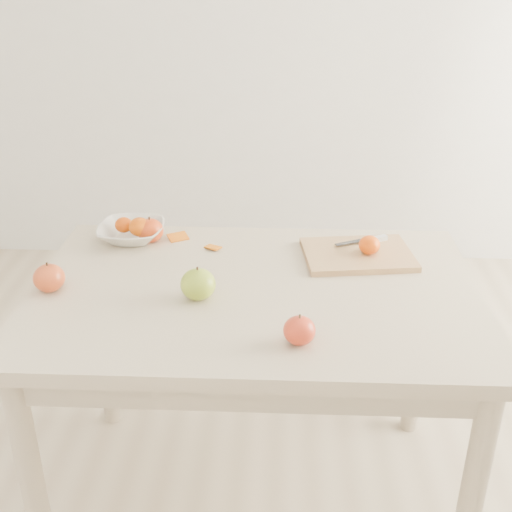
{
  "coord_description": "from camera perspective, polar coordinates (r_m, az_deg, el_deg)",
  "views": [
    {
      "loc": [
        0.07,
        -1.5,
        1.58
      ],
      "look_at": [
        0.0,
        0.05,
        0.82
      ],
      "focal_mm": 45.0,
      "sensor_mm": 36.0,
      "label": 1
    }
  ],
  "objects": [
    {
      "name": "apple_red_a",
      "position": [
        1.99,
        -9.39,
        2.26
      ],
      "size": [
        0.08,
        0.08,
        0.07
      ],
      "primitive_type": "ellipsoid",
      "color": "#981504",
      "rests_on": "table"
    },
    {
      "name": "apple_red_e",
      "position": [
        1.47,
        3.87,
        -6.62
      ],
      "size": [
        0.08,
        0.08,
        0.07
      ],
      "primitive_type": "ellipsoid",
      "color": "#A31E1A",
      "rests_on": "table"
    },
    {
      "name": "board_tangerine",
      "position": [
        1.87,
        10.04,
        0.98
      ],
      "size": [
        0.06,
        0.06,
        0.05
      ],
      "primitive_type": "ellipsoid",
      "color": "#D14D07",
      "rests_on": "cutting_board"
    },
    {
      "name": "apple_red_d",
      "position": [
        1.77,
        -17.92,
        -1.87
      ],
      "size": [
        0.08,
        0.08,
        0.07
      ],
      "primitive_type": "ellipsoid",
      "color": "maroon",
      "rests_on": "table"
    },
    {
      "name": "paring_knife",
      "position": [
        1.96,
        10.21,
        1.43
      ],
      "size": [
        0.16,
        0.08,
        0.01
      ],
      "color": "silver",
      "rests_on": "cutting_board"
    },
    {
      "name": "orange_peel_b",
      "position": [
        1.93,
        -3.84,
        0.72
      ],
      "size": [
        0.06,
        0.05,
        0.01
      ],
      "primitive_type": "cube",
      "rotation": [
        -0.14,
        0.0,
        -0.45
      ],
      "color": "orange",
      "rests_on": "table"
    },
    {
      "name": "fruit_bowl",
      "position": [
        2.01,
        -11.01,
        2.08
      ],
      "size": [
        0.2,
        0.2,
        0.05
      ],
      "primitive_type": "imported",
      "color": "silver",
      "rests_on": "table"
    },
    {
      "name": "table",
      "position": [
        1.76,
        -0.07,
        -5.65
      ],
      "size": [
        1.2,
        0.8,
        0.75
      ],
      "color": "#C3B294",
      "rests_on": "ground"
    },
    {
      "name": "cutting_board",
      "position": [
        1.9,
        9.03,
        0.13
      ],
      "size": [
        0.34,
        0.27,
        0.02
      ],
      "primitive_type": "cube",
      "rotation": [
        0.0,
        0.0,
        0.13
      ],
      "color": "tan",
      "rests_on": "table"
    },
    {
      "name": "bowl_tangerine_near",
      "position": [
        2.02,
        -11.68,
        2.73
      ],
      "size": [
        0.05,
        0.05,
        0.05
      ],
      "primitive_type": "ellipsoid",
      "color": "#D55707",
      "rests_on": "fruit_bowl"
    },
    {
      "name": "orange_peel_a",
      "position": [
        2.01,
        -6.94,
        1.58
      ],
      "size": [
        0.07,
        0.07,
        0.01
      ],
      "primitive_type": "cube",
      "rotation": [
        0.21,
        0.0,
        0.5
      ],
      "color": "orange",
      "rests_on": "table"
    },
    {
      "name": "ground",
      "position": [
        2.18,
        -0.06,
        -20.4
      ],
      "size": [
        3.5,
        3.5,
        0.0
      ],
      "primitive_type": "plane",
      "color": "#C6B293",
      "rests_on": "ground"
    },
    {
      "name": "bowl_tangerine_far",
      "position": [
        1.98,
        -10.32,
        2.57
      ],
      "size": [
        0.07,
        0.07,
        0.06
      ],
      "primitive_type": "ellipsoid",
      "color": "#D36007",
      "rests_on": "fruit_bowl"
    },
    {
      "name": "apple_green",
      "position": [
        1.65,
        -5.17,
        -2.51
      ],
      "size": [
        0.09,
        0.09,
        0.08
      ],
      "primitive_type": "ellipsoid",
      "color": "olive",
      "rests_on": "table"
    }
  ]
}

